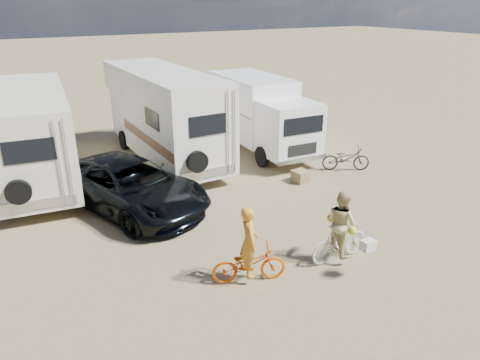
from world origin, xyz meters
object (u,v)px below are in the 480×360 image
rv_left (33,138)px  rv_main (164,117)px  cooler (189,186)px  rider_man (249,249)px  bike_man (249,264)px  bike_parked (346,158)px  crate (301,176)px  bike_woman (340,241)px  rider_woman (341,230)px  box_truck (262,115)px  dark_suv (130,185)px

rv_left → rv_main: bearing=4.7°
rv_main → cooler: rv_main is taller
rv_main → rider_man: bearing=-99.7°
bike_man → cooler: bearing=10.4°
rv_left → rider_man: rv_left is taller
bike_parked → crate: 2.05m
bike_woman → rider_woman: (0.00, 0.00, 0.30)m
box_truck → crate: box_truck is taller
crate → box_truck: bearing=78.7°
bike_woman → cooler: bearing=15.9°
rider_man → bike_parked: (6.45, 4.08, -0.35)m
dark_suv → box_truck: bearing=4.2°
box_truck → dark_suv: 6.81m
rv_left → crate: bearing=-23.8°
dark_suv → bike_man: bearing=-97.0°
rider_woman → bike_woman: bearing=90.5°
rider_woman → cooler: (-1.45, 5.29, -0.53)m
rv_main → dark_suv: rv_main is taller
rv_left → bike_man: rv_left is taller
rv_left → cooler: (3.92, -3.42, -1.27)m
dark_suv → cooler: bearing=-14.8°
dark_suv → rider_woman: bearing=-76.5°
bike_man → box_truck: bearing=-14.4°
rider_woman → bike_parked: rider_woman is taller
dark_suv → crate: size_ratio=10.60×
rv_main → dark_suv: (-2.43, -3.43, -0.95)m
bike_man → bike_parked: bike_parked is taller
rider_man → rider_woman: size_ratio=1.02×
rv_main → rider_woman: (0.91, -8.56, -0.89)m
rv_main → rv_left: bearing=177.8°
rider_man → cooler: size_ratio=2.59×
rider_woman → cooler: bearing=15.9°
rider_man → bike_parked: rider_man is taller
rider_man → bike_parked: bearing=-37.9°
rv_left → bike_parked: size_ratio=4.21×
box_truck → cooler: (-4.31, -2.57, -1.17)m
rider_woman → crate: size_ratio=3.20×
rv_main → crate: (3.06, -4.26, -1.47)m
bike_man → cooler: size_ratio=2.61×
bike_man → rider_woman: (2.27, -0.30, 0.36)m
crate → rv_left: bearing=149.6°
rider_woman → crate: 4.84m
box_truck → bike_parked: box_truck is taller
rider_man → rider_woman: 2.29m
cooler → rider_man: bearing=-88.4°
rider_woman → rider_man: bearing=82.9°
rv_left → crate: (7.51, -4.41, -1.32)m
rider_man → bike_parked: 7.64m
dark_suv → rider_woman: (3.34, -5.13, 0.06)m
dark_suv → cooler: (1.89, 0.16, -0.47)m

